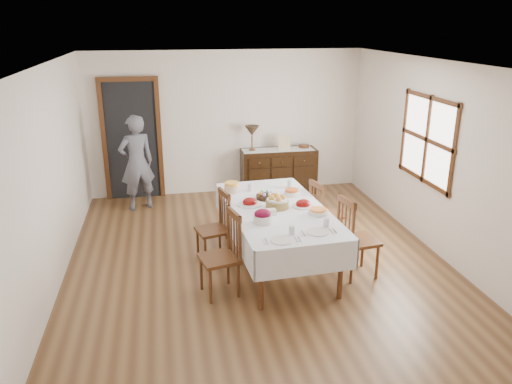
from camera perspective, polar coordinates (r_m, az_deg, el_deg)
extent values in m
plane|color=brown|center=(6.82, 0.16, -7.84)|extent=(6.00, 6.00, 0.00)
cube|color=silver|center=(6.10, 0.18, 14.51)|extent=(5.00, 6.00, 0.02)
cube|color=white|center=(9.22, -3.39, 7.85)|extent=(5.00, 0.02, 2.60)
cube|color=white|center=(3.65, 9.25, -10.45)|extent=(5.00, 0.02, 2.60)
cube|color=white|center=(6.37, -22.49, 1.32)|extent=(0.02, 6.00, 2.60)
cube|color=white|center=(7.22, 20.09, 3.58)|extent=(0.02, 6.00, 2.60)
cube|color=white|center=(7.42, 19.03, 5.68)|extent=(0.02, 1.30, 1.10)
cube|color=#502C15|center=(7.41, 18.94, 5.68)|extent=(0.03, 1.46, 1.26)
cube|color=black|center=(9.17, -13.96, 5.68)|extent=(0.90, 0.06, 2.10)
cube|color=#502C15|center=(9.15, -13.97, 5.65)|extent=(1.04, 0.08, 2.18)
cube|color=white|center=(6.40, 2.42, -1.98)|extent=(1.29, 2.38, 0.04)
cylinder|color=#502C15|center=(5.58, 0.57, -9.97)|extent=(0.06, 0.06, 0.75)
cylinder|color=#502C15|center=(5.87, 9.65, -8.74)|extent=(0.06, 0.06, 0.75)
cylinder|color=#502C15|center=(7.35, -3.37, -2.61)|extent=(0.06, 0.06, 0.75)
cylinder|color=#502C15|center=(7.57, 3.68, -1.97)|extent=(0.06, 0.06, 0.75)
cube|color=white|center=(6.33, -2.73, -3.78)|extent=(0.16, 2.35, 0.36)
cube|color=white|center=(6.64, 7.29, -2.79)|extent=(0.16, 2.35, 0.36)
cube|color=white|center=(5.45, 5.90, -7.79)|extent=(1.20, 0.09, 0.36)
cube|color=white|center=(7.51, -0.11, -0.01)|extent=(1.20, 0.09, 0.36)
cube|color=#502C15|center=(5.87, -4.24, -7.60)|extent=(0.51, 0.51, 0.04)
cylinder|color=#502C15|center=(6.08, -6.28, -9.20)|extent=(0.04, 0.04, 0.43)
cylinder|color=#502C15|center=(5.79, -5.23, -10.69)|extent=(0.04, 0.04, 0.43)
cylinder|color=#502C15|center=(6.17, -3.21, -8.64)|extent=(0.04, 0.04, 0.43)
cylinder|color=#502C15|center=(5.89, -2.02, -10.06)|extent=(0.04, 0.04, 0.43)
cylinder|color=#502C15|center=(5.97, -3.15, -4.14)|extent=(0.04, 0.04, 0.57)
cylinder|color=#502C15|center=(5.66, -1.85, -5.47)|extent=(0.04, 0.04, 0.57)
cube|color=#502C15|center=(5.72, -2.55, -2.56)|extent=(0.13, 0.40, 0.08)
cylinder|color=#502C15|center=(5.90, -2.84, -4.64)|extent=(0.02, 0.02, 0.46)
cylinder|color=#502C15|center=(5.82, -2.52, -4.97)|extent=(0.02, 0.02, 0.46)
cylinder|color=#502C15|center=(5.74, -2.19, -5.30)|extent=(0.02, 0.02, 0.46)
cube|color=#502C15|center=(6.70, -5.01, -4.40)|extent=(0.48, 0.48, 0.04)
cylinder|color=#502C15|center=(6.88, -6.68, -5.83)|extent=(0.03, 0.03, 0.41)
cylinder|color=#502C15|center=(6.60, -5.80, -6.91)|extent=(0.03, 0.03, 0.41)
cylinder|color=#502C15|center=(6.97, -4.16, -5.39)|extent=(0.03, 0.03, 0.41)
cylinder|color=#502C15|center=(6.70, -3.18, -6.43)|extent=(0.03, 0.03, 0.41)
cylinder|color=#502C15|center=(6.80, -4.13, -1.58)|extent=(0.04, 0.04, 0.53)
cylinder|color=#502C15|center=(6.50, -3.07, -2.55)|extent=(0.04, 0.04, 0.53)
cube|color=#502C15|center=(6.57, -3.66, -0.20)|extent=(0.13, 0.38, 0.08)
cylinder|color=#502C15|center=(6.73, -3.87, -1.97)|extent=(0.02, 0.02, 0.44)
cylinder|color=#502C15|center=(6.66, -3.61, -2.21)|extent=(0.02, 0.02, 0.44)
cylinder|color=#502C15|center=(6.58, -3.34, -2.45)|extent=(0.02, 0.02, 0.44)
cube|color=#502C15|center=(6.39, 11.63, -5.47)|extent=(0.50, 0.50, 0.04)
cylinder|color=#502C15|center=(6.45, 13.67, -7.84)|extent=(0.04, 0.04, 0.45)
cylinder|color=#502C15|center=(6.72, 12.07, -6.57)|extent=(0.04, 0.04, 0.45)
cylinder|color=#502C15|center=(6.28, 10.86, -8.39)|extent=(0.04, 0.04, 0.45)
cylinder|color=#502C15|center=(6.55, 9.35, -7.06)|extent=(0.04, 0.04, 0.45)
cylinder|color=#502C15|center=(6.03, 11.05, -3.90)|extent=(0.04, 0.04, 0.59)
cylinder|color=#502C15|center=(6.34, 9.40, -2.66)|extent=(0.04, 0.04, 0.59)
cube|color=#502C15|center=(6.09, 10.34, -1.07)|extent=(0.10, 0.42, 0.08)
cylinder|color=#502C15|center=(6.12, 10.61, -3.76)|extent=(0.02, 0.02, 0.48)
cylinder|color=#502C15|center=(6.19, 10.19, -3.45)|extent=(0.02, 0.02, 0.48)
cylinder|color=#502C15|center=(6.27, 9.79, -3.14)|extent=(0.02, 0.02, 0.48)
cube|color=#502C15|center=(7.26, 8.03, -2.66)|extent=(0.49, 0.49, 0.04)
cylinder|color=#502C15|center=(7.31, 9.69, -4.46)|extent=(0.03, 0.03, 0.40)
cylinder|color=#502C15|center=(7.55, 8.27, -3.61)|extent=(0.03, 0.03, 0.40)
cylinder|color=#502C15|center=(7.14, 7.61, -4.94)|extent=(0.03, 0.03, 0.40)
cylinder|color=#502C15|center=(7.38, 6.23, -4.06)|extent=(0.03, 0.03, 0.40)
cylinder|color=#502C15|center=(6.94, 7.70, -1.35)|extent=(0.04, 0.04, 0.52)
cylinder|color=#502C15|center=(7.20, 6.20, -0.52)|extent=(0.04, 0.04, 0.52)
cube|color=#502C15|center=(7.00, 7.01, 0.80)|extent=(0.14, 0.37, 0.07)
cylinder|color=#502C15|center=(7.01, 7.31, -1.28)|extent=(0.02, 0.02, 0.43)
cylinder|color=#502C15|center=(7.08, 6.93, -1.07)|extent=(0.02, 0.02, 0.43)
cylinder|color=#502C15|center=(7.14, 6.56, -0.86)|extent=(0.02, 0.02, 0.43)
cube|color=black|center=(9.32, 2.60, 2.40)|extent=(1.39, 0.46, 0.83)
cube|color=black|center=(8.94, 0.37, 3.36)|extent=(0.39, 0.02, 0.17)
sphere|color=brown|center=(8.92, 0.40, 3.33)|extent=(0.03, 0.03, 0.03)
cube|color=black|center=(9.03, 2.97, 3.49)|extent=(0.39, 0.02, 0.17)
sphere|color=brown|center=(9.01, 3.00, 3.46)|extent=(0.03, 0.03, 0.03)
cube|color=black|center=(9.13, 5.52, 3.61)|extent=(0.39, 0.02, 0.17)
sphere|color=brown|center=(9.11, 5.55, 3.57)|extent=(0.03, 0.03, 0.03)
imported|color=slate|center=(8.61, -13.51, 3.60)|extent=(0.63, 0.52, 1.74)
cylinder|color=olive|center=(6.37, 2.44, -1.39)|extent=(0.30, 0.30, 0.10)
cylinder|color=silver|center=(6.35, 2.45, -0.88)|extent=(0.27, 0.27, 0.02)
sphere|color=gold|center=(6.36, 3.10, -0.58)|extent=(0.08, 0.08, 0.08)
sphere|color=gold|center=(6.41, 2.30, -0.40)|extent=(0.08, 0.08, 0.08)
sphere|color=gold|center=(6.33, 1.80, -0.67)|extent=(0.08, 0.08, 0.08)
sphere|color=gold|center=(6.27, 2.60, -0.85)|extent=(0.08, 0.08, 0.08)
cylinder|color=black|center=(6.70, 1.13, -0.56)|extent=(0.27, 0.27, 0.05)
ellipsoid|color=pink|center=(6.70, 1.74, -0.12)|extent=(0.05, 0.05, 0.06)
ellipsoid|color=#6EDAF7|center=(6.75, 1.32, 0.04)|extent=(0.05, 0.05, 0.06)
ellipsoid|color=#7ACA64|center=(6.74, 0.72, 0.00)|extent=(0.05, 0.05, 0.06)
ellipsoid|color=#FF8D3D|center=(6.67, 0.52, -0.19)|extent=(0.05, 0.05, 0.06)
ellipsoid|color=#BA94EE|center=(6.62, 0.93, -0.35)|extent=(0.05, 0.05, 0.06)
ellipsoid|color=#FFDF77|center=(6.64, 1.55, -0.31)|extent=(0.05, 0.05, 0.06)
cylinder|color=silver|center=(6.49, -0.73, -1.40)|extent=(0.32, 0.32, 0.02)
ellipsoid|color=#720707|center=(6.48, -0.73, -1.14)|extent=(0.19, 0.16, 0.11)
cylinder|color=silver|center=(6.45, 5.39, -1.60)|extent=(0.28, 0.28, 0.02)
ellipsoid|color=#720707|center=(6.44, 5.40, -1.34)|extent=(0.19, 0.16, 0.11)
cylinder|color=silver|center=(5.91, 0.76, -3.10)|extent=(0.23, 0.23, 0.09)
ellipsoid|color=maroon|center=(5.89, 0.76, -2.50)|extent=(0.20, 0.17, 0.11)
cylinder|color=silver|center=(6.84, 4.10, -0.15)|extent=(0.21, 0.21, 0.06)
cylinder|color=#D15D23|center=(6.83, 4.11, 0.21)|extent=(0.18, 0.18, 0.03)
cylinder|color=#D5B094|center=(6.96, -2.77, 0.40)|extent=(0.21, 0.21, 0.10)
cylinder|color=#F9AE3C|center=(6.94, -2.78, 0.95)|extent=(0.20, 0.20, 0.04)
cylinder|color=silver|center=(6.23, 7.14, -2.30)|extent=(0.25, 0.25, 0.05)
cylinder|color=orange|center=(6.21, 7.15, -1.99)|extent=(0.20, 0.20, 0.02)
cube|color=silver|center=(6.16, 1.62, -2.29)|extent=(0.15, 0.10, 0.07)
cylinder|color=silver|center=(5.46, 2.97, -5.52)|extent=(0.25, 0.25, 0.01)
cube|color=silver|center=(5.43, 1.21, -5.70)|extent=(0.09, 0.12, 0.01)
cube|color=silver|center=(5.42, 1.21, -5.64)|extent=(0.02, 0.16, 0.01)
cube|color=silver|center=(5.50, 4.60, -5.41)|extent=(0.02, 0.18, 0.01)
cube|color=silver|center=(5.51, 5.00, -5.38)|extent=(0.03, 0.14, 0.01)
cylinder|color=silver|center=(5.61, 4.11, -4.36)|extent=(0.07, 0.07, 0.10)
cylinder|color=silver|center=(5.70, 7.07, -4.57)|extent=(0.25, 0.25, 0.01)
cube|color=silver|center=(5.65, 5.42, -4.74)|extent=(0.09, 0.12, 0.01)
cube|color=silver|center=(5.65, 5.42, -4.68)|extent=(0.02, 0.16, 0.01)
cube|color=silver|center=(5.75, 8.60, -4.46)|extent=(0.02, 0.18, 0.01)
cube|color=silver|center=(5.76, 8.97, -4.42)|extent=(0.03, 0.14, 0.01)
cylinder|color=silver|center=(5.85, 8.05, -3.47)|extent=(0.07, 0.07, 0.10)
cylinder|color=silver|center=(7.00, -0.69, 0.53)|extent=(0.07, 0.07, 0.11)
cylinder|color=silver|center=(7.17, 3.87, 0.96)|extent=(0.07, 0.07, 0.11)
cube|color=silver|center=(9.18, 2.50, 4.86)|extent=(1.30, 0.35, 0.01)
cylinder|color=brown|center=(9.11, -0.46, 4.84)|extent=(0.12, 0.12, 0.03)
cylinder|color=brown|center=(9.08, -0.46, 5.70)|extent=(0.02, 0.02, 0.25)
cone|color=#3E2E1F|center=(9.03, -0.47, 7.02)|extent=(0.26, 0.26, 0.18)
cube|color=beige|center=(9.15, 3.23, 5.67)|extent=(0.22, 0.08, 0.28)
cylinder|color=#502C15|center=(9.36, 5.48, 5.23)|extent=(0.20, 0.20, 0.06)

